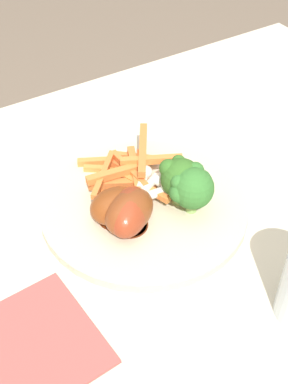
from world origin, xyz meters
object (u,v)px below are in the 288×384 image
(chicken_drumstick_near, at_px, (128,211))
(carrot_fries_pile, at_px, (127,171))
(broccoli_floret_middle, at_px, (191,186))
(chicken_drumstick_extra, at_px, (132,209))
(dinner_plate, at_px, (144,206))
(dining_table, at_px, (120,270))
(chicken_drumstick_far, at_px, (119,205))
(broccoli_floret_front, at_px, (180,178))

(chicken_drumstick_near, bearing_deg, carrot_fries_pile, -118.62)
(broccoli_floret_middle, distance_m, carrot_fries_pile, 0.10)
(chicken_drumstick_extra, bearing_deg, dinner_plate, -145.24)
(carrot_fries_pile, xyz_separation_m, chicken_drumstick_near, (0.04, 0.07, 0.01))
(dining_table, relative_size, chicken_drumstick_far, 9.70)
(dinner_plate, bearing_deg, chicken_drumstick_near, 31.77)
(chicken_drumstick_near, relative_size, chicken_drumstick_extra, 1.13)
(carrot_fries_pile, relative_size, chicken_drumstick_extra, 1.36)
(broccoli_floret_front, distance_m, chicken_drumstick_near, 0.08)
(dinner_plate, relative_size, chicken_drumstick_extra, 2.48)
(dining_table, relative_size, carrot_fries_pile, 7.68)
(broccoli_floret_front, xyz_separation_m, chicken_drumstick_far, (0.08, -0.02, -0.02))
(dinner_plate, distance_m, broccoli_floret_middle, 0.08)
(dining_table, xyz_separation_m, broccoli_floret_middle, (-0.08, 0.05, 0.16))
(broccoli_floret_middle, relative_size, chicken_drumstick_near, 0.53)
(chicken_drumstick_far, bearing_deg, dining_table, -103.20)
(dinner_plate, relative_size, broccoli_floret_front, 4.15)
(broccoli_floret_front, distance_m, carrot_fries_pile, 0.08)
(dinner_plate, xyz_separation_m, chicken_drumstick_far, (0.04, 0.01, 0.03))
(chicken_drumstick_extra, bearing_deg, chicken_drumstick_near, 9.31)
(chicken_drumstick_extra, bearing_deg, dining_table, -79.99)
(dining_table, relative_size, dinner_plate, 4.22)
(carrot_fries_pile, bearing_deg, chicken_drumstick_near, 61.38)
(broccoli_floret_middle, relative_size, chicken_drumstick_far, 0.56)
(broccoli_floret_middle, relative_size, carrot_fries_pile, 0.44)
(broccoli_floret_middle, bearing_deg, chicken_drumstick_far, -22.92)
(broccoli_floret_front, bearing_deg, broccoli_floret_middle, 98.14)
(dining_table, height_order, broccoli_floret_front, broccoli_floret_front)
(dinner_plate, height_order, chicken_drumstick_near, chicken_drumstick_near)
(dining_table, bearing_deg, broccoli_floret_middle, 149.37)
(broccoli_floret_middle, distance_m, chicken_drumstick_near, 0.08)
(carrot_fries_pile, bearing_deg, dinner_plate, 85.51)
(dinner_plate, distance_m, chicken_drumstick_near, 0.05)
(chicken_drumstick_far, bearing_deg, chicken_drumstick_extra, 115.87)
(dinner_plate, xyz_separation_m, chicken_drumstick_near, (0.04, 0.02, 0.03))
(dining_table, relative_size, chicken_drumstick_extra, 10.46)
(dining_table, height_order, carrot_fries_pile, carrot_fries_pile)
(carrot_fries_pile, relative_size, chicken_drumstick_near, 1.21)
(carrot_fries_pile, distance_m, chicken_drumstick_far, 0.07)
(dining_table, xyz_separation_m, chicken_drumstick_near, (0.00, 0.03, 0.15))
(chicken_drumstick_far, bearing_deg, broccoli_floret_middle, 157.08)
(chicken_drumstick_near, height_order, chicken_drumstick_extra, same)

